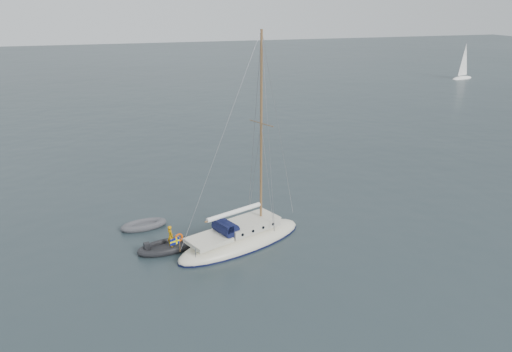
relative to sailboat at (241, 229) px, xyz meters
name	(u,v)px	position (x,y,z in m)	size (l,w,h in m)	color
ground	(269,228)	(2.36, 1.60, -1.01)	(300.00, 300.00, 0.00)	black
sailboat	(241,229)	(0.00, 0.00, 0.00)	(9.40, 2.82, 13.38)	#ECE5CC
dinghy	(144,225)	(-5.57, 4.11, -0.82)	(3.08, 1.39, 0.44)	#4E4F53
rib	(168,246)	(-4.46, 0.57, -0.77)	(3.78, 1.72, 1.56)	black
distant_yacht_b	(464,62)	(58.00, 52.52, 2.08)	(5.45, 2.91, 7.23)	white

